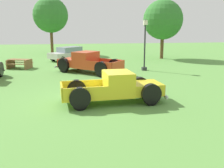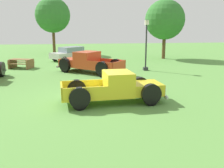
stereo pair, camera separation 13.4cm
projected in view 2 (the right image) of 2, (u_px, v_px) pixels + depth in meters
The scene contains 8 objects.
ground_plane at pixel (92, 99), 12.94m from camera, with size 80.00×80.00×0.00m, color #5B9342.
pickup_truck_foreground at pixel (119, 88), 12.20m from camera, with size 4.90×2.17×1.46m.
pickup_truck_behind_right at pixel (86, 63), 19.99m from camera, with size 5.19×4.88×1.62m.
sedan_distant_a at pixel (71, 53), 27.08m from camera, with size 4.28×3.99×1.39m.
lamp_post_near at pixel (146, 44), 20.68m from camera, with size 0.36×0.36×4.02m.
picnic_table at pixel (21, 62), 22.05m from camera, with size 2.15×1.93×0.78m.
oak_tree_east at pixel (53, 15), 32.48m from camera, with size 4.34×4.34×6.98m.
oak_tree_west at pixel (165, 20), 27.71m from camera, with size 4.21×4.21×6.26m.
Camera 2 is at (-0.74, -12.48, 3.55)m, focal length 41.89 mm.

